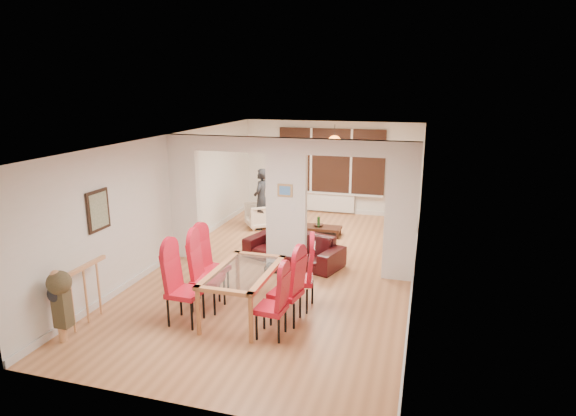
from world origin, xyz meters
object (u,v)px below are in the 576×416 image
at_px(dining_table, 244,293).
at_px(bottle, 319,222).
at_px(dining_chair_lb, 208,275).
at_px(bowl, 318,225).
at_px(television, 398,221).
at_px(person, 261,199).
at_px(coffee_table, 322,231).
at_px(dining_chair_ra, 271,303).
at_px(sofa, 293,248).
at_px(dining_chair_la, 185,287).
at_px(dining_chair_lc, 213,265).
at_px(dining_chair_rb, 286,288).
at_px(armchair, 260,215).
at_px(dining_chair_rc, 299,275).

xyz_separation_m(dining_table, bottle, (0.23, 4.39, -0.03)).
relative_size(dining_table, bottle, 5.83).
xyz_separation_m(dining_chair_lb, bowl, (0.85, 4.40, -0.35)).
bearing_deg(television, person, 86.10).
height_order(dining_table, coffee_table, dining_table).
relative_size(dining_chair_ra, television, 1.07).
height_order(sofa, bowl, sofa).
bearing_deg(dining_chair_la, dining_table, 34.22).
distance_m(coffee_table, bowl, 0.16).
distance_m(dining_chair_lc, dining_chair_ra, 1.74).
xyz_separation_m(dining_table, coffee_table, (0.30, 4.46, -0.28)).
bearing_deg(coffee_table, dining_chair_rb, -84.85).
bearing_deg(dining_table, bowl, 87.35).
relative_size(dining_chair_lc, armchair, 1.63).
bearing_deg(dining_chair_ra, dining_chair_la, -177.03).
xyz_separation_m(dining_chair_lb, armchair, (-0.73, 4.63, -0.27)).
xyz_separation_m(dining_chair_rc, bowl, (-0.56, 3.95, -0.33)).
bearing_deg(coffee_table, dining_chair_rc, -83.26).
bearing_deg(sofa, coffee_table, 102.46).
bearing_deg(dining_table, person, 105.82).
height_order(sofa, person, person).
xyz_separation_m(dining_table, dining_chair_lc, (-0.76, 0.53, 0.19)).
xyz_separation_m(dining_chair_rb, television, (1.36, 5.30, -0.28)).
bearing_deg(dining_chair_rc, person, 104.55).
bearing_deg(person, dining_chair_lb, 11.06).
bearing_deg(bowl, dining_chair_rb, -83.65).
distance_m(dining_chair_rb, sofa, 2.61).
bearing_deg(bowl, dining_chair_rc, -81.92).
bearing_deg(coffee_table, bowl, -177.38).
height_order(dining_chair_ra, sofa, dining_chair_ra).
bearing_deg(dining_chair_lc, coffee_table, 86.25).
distance_m(dining_chair_lc, sofa, 2.18).
height_order(dining_chair_ra, coffee_table, dining_chair_ra).
distance_m(sofa, coffee_table, 1.97).
bearing_deg(sofa, dining_table, -74.81).
height_order(dining_chair_lc, person, person).
bearing_deg(person, dining_chair_la, 8.85).
relative_size(dining_chair_lb, bowl, 5.13).
distance_m(dining_chair_lc, bottle, 3.99).
relative_size(dining_chair_lc, bottle, 4.08).
distance_m(dining_chair_ra, dining_chair_rc, 1.03).
height_order(dining_chair_la, person, person).
bearing_deg(dining_chair_lb, coffee_table, 72.07).
height_order(dining_table, dining_chair_lb, dining_chair_lb).
xyz_separation_m(television, coffee_table, (-1.76, -0.81, -0.17)).
relative_size(person, bowl, 6.71).
xyz_separation_m(television, bowl, (-1.85, -0.81, -0.04)).
relative_size(dining_table, dining_chair_rb, 1.46).
height_order(dining_chair_lc, bowl, dining_chair_lc).
bearing_deg(dining_chair_lb, dining_chair_ra, -29.93).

